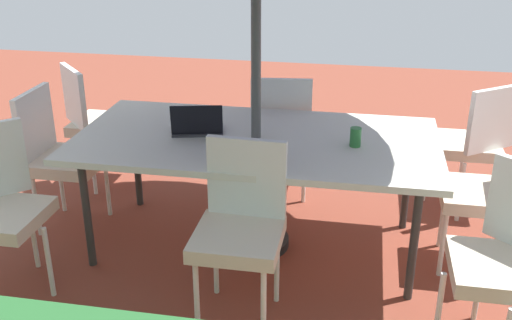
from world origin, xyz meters
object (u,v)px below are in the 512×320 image
Objects in this scene: chair_southwest at (473,140)px; chair_south at (281,128)px; chair_east at (59,152)px; chair_northwest at (508,254)px; dining_table at (256,144)px; chair_southeast at (96,119)px; chair_north at (240,223)px; cup at (355,137)px; laptop at (197,127)px; chair_west at (491,187)px.

chair_south is at bearing -36.48° from chair_southwest.
chair_east is 1.00× the size of chair_northwest.
dining_table is 2.31× the size of chair_southeast.
chair_southwest is at bearing -132.29° from chair_southeast.
chair_east and chair_north have the same top height.
chair_northwest is 1.10m from cup.
chair_southwest is at bearing -169.51° from laptop.
laptop is (1.82, 0.81, 0.27)m from chair_southwest.
chair_south reaches higher than dining_table.
chair_east is 1.00× the size of chair_southeast.
chair_northwest is 1.94m from laptop.
chair_north is 1.00× the size of chair_northwest.
chair_north is (-0.05, 0.70, -0.18)m from dining_table.
chair_south is 2.05m from chair_northwest.
dining_table is at bearing -8.06° from chair_southwest.
dining_table is at bearing -168.19° from chair_northwest.
chair_east and chair_southeast have the same top height.
chair_east is at bearing -22.05° from chair_southwest.
chair_southeast is at bearing -167.49° from chair_northwest.
chair_southwest is at bearing 49.38° from chair_north.
chair_north and chair_northwest have the same top height.
chair_south is 1.00× the size of chair_southeast.
chair_southeast is (1.47, 0.04, 0.00)m from chair_south.
chair_north is 1.49m from chair_south.
chair_west is at bearing 29.36° from chair_north.
laptop is (0.37, 0.01, 0.09)m from dining_table.
chair_east is 1.00× the size of chair_north.
chair_north is at bearing 9.96° from chair_southwest.
chair_south is at bearing -114.15° from chair_west.
chair_east is 1.61m from chair_north.
chair_west is at bearing -176.61° from cup.
chair_southeast is at bearing -20.98° from cup.
chair_southeast is 8.40× the size of cup.
dining_table is 0.62m from cup.
laptop is (0.42, -0.69, 0.27)m from chair_north.
chair_north is 2.66× the size of laptop.
chair_north is 0.86m from laptop.
chair_west is (-1.44, -0.01, -0.18)m from dining_table.
dining_table is 0.39m from laptop.
chair_west is at bearing -90.95° from chair_east.
chair_south is 1.00× the size of chair_northwest.
chair_east is at bearing 140.25° from chair_southeast.
chair_west is 1.00× the size of chair_northwest.
chair_east is 2.66× the size of laptop.
chair_southwest is (-1.40, -1.50, 0.00)m from chair_north.
chair_east and chair_northwest have the same top height.
chair_southeast is (1.43, -0.74, -0.18)m from dining_table.
laptop is at bearing -168.90° from chair_southeast.
dining_table is 1.45m from chair_west.
chair_southeast reaches higher than cup.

